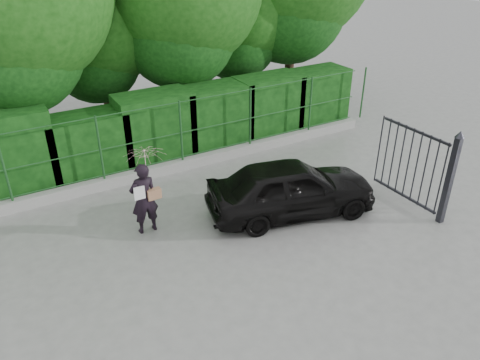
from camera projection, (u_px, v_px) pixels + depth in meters
ground at (252, 254)px, 10.18m from camera, size 80.00×80.00×0.00m
kerb at (170, 167)px, 13.53m from camera, size 14.00×0.25×0.30m
fence at (175, 132)px, 13.13m from camera, size 14.13×0.06×1.80m
hedge at (155, 129)px, 13.88m from camera, size 14.20×1.20×2.27m
gate at (433, 170)px, 11.11m from camera, size 0.22×2.33×2.36m
woman at (145, 179)px, 10.41m from camera, size 0.93×0.95×2.05m
car at (291, 188)px, 11.34m from camera, size 4.38×2.57×1.40m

